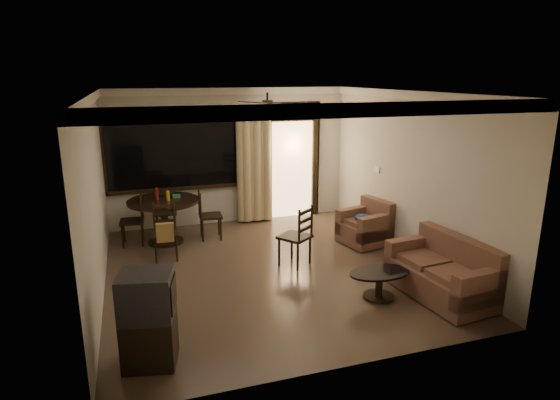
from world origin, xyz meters
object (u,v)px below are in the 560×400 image
object	(u,v)px
side_chair	(295,247)
dining_table	(164,209)
tv_cabinet	(149,319)
sofa	(444,274)
dining_chair_north	(166,221)
armchair	(367,226)
dining_chair_west	(133,230)
dining_chair_east	(210,224)
dining_chair_south	(166,242)
coffee_table	(379,280)

from	to	relation	value
side_chair	dining_table	bearing A→B (deg)	-78.45
tv_cabinet	dining_table	bearing A→B (deg)	95.15
dining_table	tv_cabinet	xyz separation A→B (m)	(-0.47, -3.85, -0.12)
dining_table	sofa	size ratio (longest dim) A/B	0.81
dining_chair_north	sofa	distance (m)	5.27
armchair	side_chair	distance (m)	1.71
dining_chair_north	armchair	distance (m)	3.88
dining_chair_west	sofa	distance (m)	5.44
dining_chair_east	dining_chair_south	size ratio (longest dim) A/B	1.00
dining_chair_west	dining_chair_east	size ratio (longest dim) A/B	1.00
dining_table	dining_chair_north	size ratio (longest dim) A/B	1.39
dining_chair_north	armchair	bearing A→B (deg)	158.69
dining_chair_south	dining_chair_east	bearing A→B (deg)	45.70
coffee_table	side_chair	size ratio (longest dim) A/B	0.87
dining_chair_south	tv_cabinet	bearing A→B (deg)	-93.95
dining_chair_west	side_chair	size ratio (longest dim) A/B	0.93
dining_table	dining_chair_west	size ratio (longest dim) A/B	1.39
dining_chair_south	armchair	world-z (taller)	dining_chair_south
dining_table	tv_cabinet	size ratio (longest dim) A/B	1.25
dining_table	dining_chair_north	world-z (taller)	dining_table
coffee_table	armchair	bearing A→B (deg)	66.43
dining_chair_east	dining_chair_north	size ratio (longest dim) A/B	1.00
dining_chair_south	side_chair	world-z (taller)	side_chair
dining_chair_north	sofa	xyz separation A→B (m)	(3.52, -3.91, 0.05)
side_chair	armchair	bearing A→B (deg)	163.24
coffee_table	side_chair	bearing A→B (deg)	116.22
dining_chair_south	dining_chair_north	world-z (taller)	same
dining_chair_west	sofa	xyz separation A→B (m)	(4.15, -3.52, 0.05)
dining_table	sofa	bearing A→B (deg)	-44.09
tv_cabinet	dining_chair_west	bearing A→B (deg)	103.57
tv_cabinet	side_chair	world-z (taller)	tv_cabinet
dining_chair_south	side_chair	distance (m)	2.21
dining_chair_west	coffee_table	world-z (taller)	dining_chair_west
coffee_table	dining_chair_west	bearing A→B (deg)	134.54
dining_chair_east	side_chair	xyz separation A→B (m)	(1.12, -1.71, 0.02)
coffee_table	side_chair	world-z (taller)	side_chair
armchair	coffee_table	xyz separation A→B (m)	(-0.89, -2.04, -0.07)
dining_chair_west	dining_chair_south	distance (m)	1.05
dining_chair_west	dining_chair_east	bearing A→B (deg)	89.27
dining_table	side_chair	size ratio (longest dim) A/B	1.28
dining_table	armchair	size ratio (longest dim) A/B	1.39
sofa	coffee_table	xyz separation A→B (m)	(-0.90, 0.22, -0.07)
dining_chair_north	coffee_table	distance (m)	4.53
dining_chair_west	side_chair	xyz separation A→B (m)	(2.52, -1.83, 0.02)
dining_chair_west	side_chair	bearing A→B (deg)	57.92
sofa	coffee_table	bearing A→B (deg)	160.31
dining_chair_north	sofa	bearing A→B (deg)	135.85
tv_cabinet	armchair	xyz separation A→B (m)	(4.03, 2.65, -0.20)
dining_chair_east	tv_cabinet	size ratio (longest dim) A/B	0.90
dining_table	dining_chair_east	world-z (taller)	dining_table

